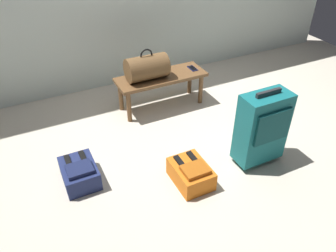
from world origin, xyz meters
TOP-DOWN VIEW (x-y plane):
  - ground_plane at (0.00, 0.00)m, footprint 6.60×6.60m
  - bench at (-0.02, 0.79)m, footprint 1.00×0.36m
  - duffel_bag_brown at (-0.18, 0.79)m, footprint 0.44×0.26m
  - cell_phone at (0.38, 0.80)m, footprint 0.07×0.14m
  - suitcase_upright_teal at (0.36, -0.45)m, footprint 0.43×0.24m
  - backpack_orange at (-0.32, -0.43)m, footprint 0.28×0.38m
  - backpack_navy at (-1.16, -0.01)m, footprint 0.28×0.38m

SIDE VIEW (x-z plane):
  - ground_plane at x=0.00m, z-range 0.00..0.00m
  - backpack_orange at x=-0.32m, z-range -0.01..0.20m
  - backpack_navy at x=-1.16m, z-range -0.01..0.20m
  - bench at x=-0.02m, z-range 0.13..0.52m
  - suitcase_upright_teal at x=0.36m, z-range 0.01..0.74m
  - cell_phone at x=0.38m, z-range 0.39..0.40m
  - duffel_bag_brown at x=-0.18m, z-range 0.35..0.69m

